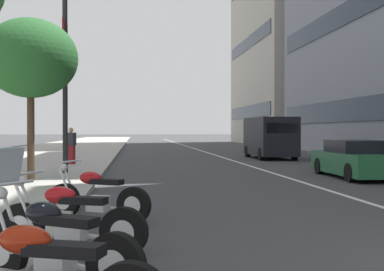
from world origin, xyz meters
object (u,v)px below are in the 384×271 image
(delivery_van_ahead, at_px, (270,137))
(pedestrian_on_plaza, at_px, (71,146))
(motorcycle_mid_row, at_px, (70,222))
(motorcycle_under_tarp, at_px, (53,246))
(street_lamp_with_banners, at_px, (72,19))
(street_tree_mid_sidewalk, at_px, (31,59))
(car_approaching_light, at_px, (357,160))
(motorcycle_far_end_row, at_px, (97,198))

(delivery_van_ahead, relative_size, pedestrian_on_plaza, 3.25)
(motorcycle_mid_row, bearing_deg, motorcycle_under_tarp, 110.79)
(delivery_van_ahead, distance_m, street_lamp_with_banners, 15.49)
(motorcycle_under_tarp, height_order, street_tree_mid_sidewalk, street_tree_mid_sidewalk)
(car_approaching_light, distance_m, delivery_van_ahead, 12.15)
(street_lamp_with_banners, height_order, pedestrian_on_plaza, street_lamp_with_banners)
(delivery_van_ahead, height_order, street_tree_mid_sidewalk, street_tree_mid_sidewalk)
(street_lamp_with_banners, bearing_deg, motorcycle_under_tarp, -173.89)
(motorcycle_far_end_row, distance_m, street_tree_mid_sidewalk, 7.69)
(street_tree_mid_sidewalk, bearing_deg, delivery_van_ahead, -40.03)
(motorcycle_under_tarp, xyz_separation_m, motorcycle_far_end_row, (4.03, -0.17, -0.02))
(motorcycle_far_end_row, xyz_separation_m, delivery_van_ahead, (19.67, -8.66, 0.88))
(car_approaching_light, bearing_deg, delivery_van_ahead, 1.40)
(motorcycle_under_tarp, bearing_deg, motorcycle_far_end_row, -60.53)
(street_lamp_with_banners, relative_size, pedestrian_on_plaza, 5.73)
(street_lamp_with_banners, distance_m, street_tree_mid_sidewalk, 3.19)
(street_lamp_with_banners, xyz_separation_m, pedestrian_on_plaza, (4.82, 0.64, -4.68))
(motorcycle_mid_row, height_order, car_approaching_light, car_approaching_light)
(car_approaching_light, relative_size, delivery_van_ahead, 0.87)
(motorcycle_under_tarp, xyz_separation_m, pedestrian_on_plaza, (17.73, 2.02, 0.54))
(motorcycle_far_end_row, bearing_deg, delivery_van_ahead, -84.58)
(car_approaching_light, height_order, pedestrian_on_plaza, pedestrian_on_plaza)
(motorcycle_under_tarp, bearing_deg, street_tree_mid_sidewalk, -45.64)
(street_tree_mid_sidewalk, relative_size, pedestrian_on_plaza, 3.00)
(motorcycle_mid_row, relative_size, delivery_van_ahead, 0.39)
(street_lamp_with_banners, bearing_deg, motorcycle_far_end_row, -170.11)
(motorcycle_far_end_row, relative_size, delivery_van_ahead, 0.36)
(motorcycle_mid_row, bearing_deg, street_lamp_with_banners, -62.89)
(motorcycle_mid_row, distance_m, street_tree_mid_sidewalk, 9.84)
(street_lamp_with_banners, xyz_separation_m, street_tree_mid_sidewalk, (-2.47, 0.94, -1.78))
(motorcycle_under_tarp, relative_size, pedestrian_on_plaza, 1.16)
(street_lamp_with_banners, distance_m, pedestrian_on_plaza, 6.75)
(delivery_van_ahead, bearing_deg, car_approaching_light, -179.84)
(motorcycle_under_tarp, height_order, motorcycle_far_end_row, motorcycle_under_tarp)
(delivery_van_ahead, distance_m, pedestrian_on_plaza, 12.38)
(motorcycle_under_tarp, relative_size, street_lamp_with_banners, 0.20)
(delivery_van_ahead, bearing_deg, motorcycle_under_tarp, 160.34)
(motorcycle_under_tarp, distance_m, street_tree_mid_sidewalk, 11.22)
(car_approaching_light, bearing_deg, motorcycle_mid_row, 141.11)
(motorcycle_mid_row, relative_size, motorcycle_far_end_row, 1.07)
(motorcycle_mid_row, xyz_separation_m, car_approaching_light, (10.05, -8.71, 0.20))
(delivery_van_ahead, xyz_separation_m, street_lamp_with_banners, (-10.80, 10.21, 4.37))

